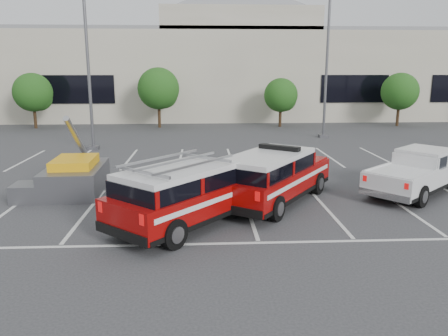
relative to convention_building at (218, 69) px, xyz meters
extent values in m
plane|color=#313133|center=(-0.18, -31.86, -4.72)|extent=(120.00, 120.00, 0.00)
cube|color=silver|center=(-0.18, -27.36, -4.71)|extent=(23.00, 15.00, 0.01)
cube|color=beige|center=(-0.18, 0.14, -0.72)|extent=(60.00, 15.00, 8.00)
cube|color=gray|center=(-0.18, 0.14, 3.43)|extent=(60.00, 15.00, 0.30)
cube|color=beige|center=(1.82, -1.36, 4.28)|extent=(14.00, 12.00, 2.00)
cylinder|color=#3F2B19|center=(-15.18, -9.86, -3.88)|extent=(0.24, 0.24, 1.67)
sphere|color=#245015|center=(-15.18, -9.86, -1.84)|extent=(3.07, 3.07, 3.07)
sphere|color=#245015|center=(-14.78, -9.66, -2.30)|extent=(2.05, 2.05, 2.05)
cylinder|color=#3F2B19|center=(-5.18, -9.86, -3.80)|extent=(0.24, 0.24, 1.84)
sphere|color=#245015|center=(-5.18, -9.86, -1.56)|extent=(3.37, 3.37, 3.37)
sphere|color=#245015|center=(-4.78, -9.66, -2.07)|extent=(2.24, 2.24, 2.24)
cylinder|color=#3F2B19|center=(4.82, -9.86, -3.96)|extent=(0.24, 0.24, 1.51)
sphere|color=#245015|center=(4.82, -9.86, -2.11)|extent=(2.77, 2.77, 2.77)
sphere|color=#245015|center=(5.22, -9.66, -2.53)|extent=(1.85, 1.85, 1.85)
cylinder|color=#3F2B19|center=(14.82, -9.86, -3.88)|extent=(0.24, 0.24, 1.67)
sphere|color=#245015|center=(14.82, -9.86, -1.84)|extent=(3.07, 3.07, 3.07)
sphere|color=#245015|center=(15.22, -9.66, -2.30)|extent=(2.05, 2.05, 2.05)
cube|color=#59595E|center=(-8.18, -19.86, -4.62)|extent=(0.60, 0.60, 0.20)
cylinder|color=#59595E|center=(-8.18, -19.86, 0.28)|extent=(0.18, 0.18, 10.00)
cube|color=#59595E|center=(6.82, -15.86, -4.62)|extent=(0.60, 0.60, 0.20)
cylinder|color=#59595E|center=(6.82, -15.86, 0.28)|extent=(0.18, 0.18, 10.00)
cube|color=#860706|center=(0.85, -30.90, -3.93)|extent=(4.97, 5.85, 0.87)
cube|color=black|center=(0.55, -31.33, -3.27)|extent=(3.88, 4.40, 0.46)
cube|color=silver|center=(0.55, -31.33, -2.96)|extent=(3.80, 4.31, 0.17)
cube|color=black|center=(1.06, -30.60, -2.79)|extent=(1.42, 1.12, 0.16)
cube|color=silver|center=(6.58, -30.01, -4.01)|extent=(5.34, 4.96, 0.79)
cube|color=black|center=(6.95, -29.69, -3.41)|extent=(2.58, 2.56, 0.41)
cube|color=silver|center=(6.95, -29.69, -3.13)|extent=(2.53, 2.51, 0.15)
cube|color=#860706|center=(-2.09, -33.07, -3.92)|extent=(5.09, 5.38, 0.88)
cube|color=black|center=(-2.44, -33.46, -3.26)|extent=(3.86, 4.02, 0.46)
cube|color=silver|center=(-2.44, -33.46, -2.94)|extent=(3.78, 3.93, 0.17)
cube|color=#A5A5A8|center=(-2.44, -33.46, -2.65)|extent=(3.66, 3.78, 0.06)
cube|color=#59595E|center=(-6.61, -29.23, -4.21)|extent=(2.17, 3.42, 1.02)
cube|color=#EFA90E|center=(-6.61, -29.23, -3.56)|extent=(1.57, 2.10, 0.37)
cylinder|color=#A5A5A8|center=(-6.63, -28.68, -2.67)|extent=(0.33, 2.72, 2.00)
cube|color=#59595E|center=(-8.06, -30.41, -4.39)|extent=(0.97, 1.15, 0.65)
camera|label=1|loc=(-1.72, -45.90, -0.06)|focal=35.00mm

